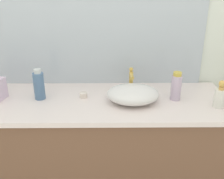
# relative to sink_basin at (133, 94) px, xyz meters

# --- Properties ---
(bathroom_wall_rear) EXTENTS (6.00, 0.06, 2.60)m
(bathroom_wall_rear) POSITION_rel_sink_basin_xyz_m (-0.28, 0.36, 0.41)
(bathroom_wall_rear) COLOR silver
(bathroom_wall_rear) RESTS_ON ground
(vanity_counter) EXTENTS (1.76, 0.58, 0.84)m
(vanity_counter) POSITION_rel_sink_basin_xyz_m (-0.26, 0.03, -0.47)
(vanity_counter) COLOR brown
(vanity_counter) RESTS_ON ground
(sink_basin) EXTENTS (0.33, 0.27, 0.10)m
(sink_basin) POSITION_rel_sink_basin_xyz_m (0.00, 0.00, 0.00)
(sink_basin) COLOR silver
(sink_basin) RESTS_ON vanity_counter
(faucet) EXTENTS (0.03, 0.12, 0.17)m
(faucet) POSITION_rel_sink_basin_xyz_m (0.00, 0.16, 0.04)
(faucet) COLOR gold
(faucet) RESTS_ON vanity_counter
(soap_dispenser) EXTENTS (0.07, 0.07, 0.17)m
(soap_dispenser) POSITION_rel_sink_basin_xyz_m (0.52, -0.08, 0.02)
(soap_dispenser) COLOR white
(soap_dispenser) RESTS_ON vanity_counter
(lotion_bottle) EXTENTS (0.07, 0.07, 0.19)m
(lotion_bottle) POSITION_rel_sink_basin_xyz_m (0.28, 0.03, 0.04)
(lotion_bottle) COLOR #C3ADC7
(lotion_bottle) RESTS_ON vanity_counter
(perfume_bottle) EXTENTS (0.07, 0.07, 0.20)m
(perfume_bottle) POSITION_rel_sink_basin_xyz_m (-0.59, 0.05, 0.04)
(perfume_bottle) COLOR slate
(perfume_bottle) RESTS_ON vanity_counter
(candle_jar) EXTENTS (0.05, 0.05, 0.03)m
(candle_jar) POSITION_rel_sink_basin_xyz_m (-0.32, 0.06, -0.03)
(candle_jar) COLOR silver
(candle_jar) RESTS_ON vanity_counter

